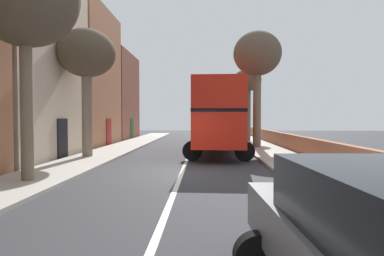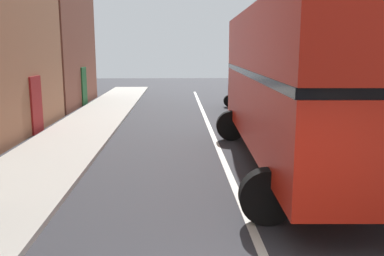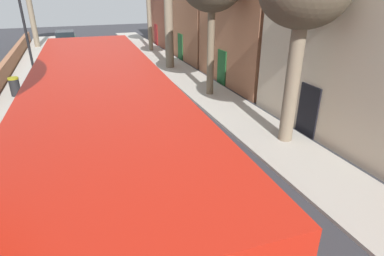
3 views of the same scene
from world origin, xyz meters
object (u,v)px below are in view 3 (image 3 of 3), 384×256
double_decker_bus (105,148)px  parked_car_green_right_1 (66,39)px  parked_car_grey_right_2 (67,62)px  lamppost_right (24,24)px  litter_bin_right (15,87)px

double_decker_bus → parked_car_green_right_1: double_decker_bus is taller
parked_car_grey_right_2 → lamppost_right: (1.80, 2.94, 2.84)m
parked_car_green_right_1 → litter_bin_right: parked_car_green_right_1 is taller
double_decker_bus → parked_car_grey_right_2: bearing=-87.2°
litter_bin_right → parked_car_green_right_1: bearing=-100.8°
parked_car_grey_right_2 → litter_bin_right: bearing=54.1°
parked_car_green_right_1 → litter_bin_right: (2.80, 14.67, -0.35)m
double_decker_bus → litter_bin_right: size_ratio=10.03×
double_decker_bus → parked_car_grey_right_2: double_decker_bus is taller
double_decker_bus → lamppost_right: 13.77m
parked_car_grey_right_2 → litter_bin_right: (2.80, 3.86, -0.33)m
parked_car_green_right_1 → litter_bin_right: size_ratio=4.37×
parked_car_green_right_1 → lamppost_right: bearing=82.5°
parked_car_green_right_1 → lamppost_right: size_ratio=0.71×
parked_car_grey_right_2 → lamppost_right: size_ratio=0.72×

